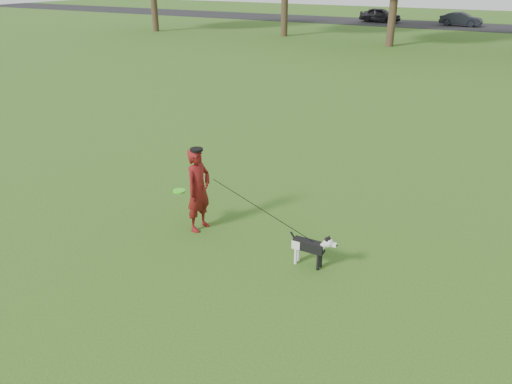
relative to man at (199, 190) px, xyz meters
The scene contains 7 objects.
ground 1.14m from the man, ahead, with size 120.00×120.00×0.00m, color #285116.
road 39.97m from the man, 88.81° to the left, with size 120.00×7.00×0.02m, color black.
man is the anchor object (origin of this frame).
dog 2.38m from the man, ahead, with size 0.82×0.16×0.62m.
car_left 40.72m from the man, 101.14° to the left, with size 1.46×3.62×1.23m, color black.
car_mid 39.97m from the man, 91.46° to the left, with size 1.16×3.33×1.10m, color black.
man_held_items 1.39m from the man, ahead, with size 2.90×0.37×1.16m.
Camera 1 is at (4.02, -6.71, 4.45)m, focal length 35.00 mm.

